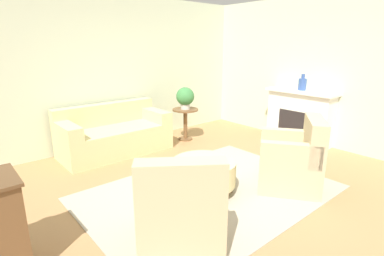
{
  "coord_description": "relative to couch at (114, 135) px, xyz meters",
  "views": [
    {
      "loc": [
        -2.52,
        -2.59,
        1.9
      ],
      "look_at": [
        0.15,
        0.55,
        0.75
      ],
      "focal_mm": 28.0,
      "sensor_mm": 36.0,
      "label": 1
    }
  ],
  "objects": [
    {
      "name": "ground_plane",
      "position": [
        0.24,
        -2.25,
        -0.33
      ],
      "size": [
        16.0,
        16.0,
        0.0
      ],
      "primitive_type": "plane",
      "color": "#AD7F51"
    },
    {
      "name": "side_table",
      "position": [
        1.46,
        -0.24,
        0.11
      ],
      "size": [
        0.52,
        0.52,
        0.65
      ],
      "color": "brown",
      "rests_on": "ground_plane"
    },
    {
      "name": "rug",
      "position": [
        0.24,
        -2.25,
        -0.32
      ],
      "size": [
        3.2,
        2.27,
        0.01
      ],
      "color": "#B2A893",
      "rests_on": "ground_plane"
    },
    {
      "name": "couch",
      "position": [
        0.0,
        0.0,
        0.0
      ],
      "size": [
        1.9,
        0.89,
        0.86
      ],
      "color": "beige",
      "rests_on": "ground_plane"
    },
    {
      "name": "wall_back",
      "position": [
        0.24,
        0.55,
        1.07
      ],
      "size": [
        9.49,
        0.12,
        2.8
      ],
      "color": "beige",
      "rests_on": "ground_plane"
    },
    {
      "name": "wall_right",
      "position": [
        3.33,
        -2.25,
        1.07
      ],
      "size": [
        0.12,
        10.06,
        2.8
      ],
      "color": "beige",
      "rests_on": "ground_plane"
    },
    {
      "name": "armchair_left",
      "position": [
        -0.73,
        -2.86,
        0.05
      ],
      "size": [
        1.08,
        1.08,
        0.97
      ],
      "color": "#C6B289",
      "rests_on": "rug"
    },
    {
      "name": "armchair_right",
      "position": [
        1.22,
        -2.86,
        0.05
      ],
      "size": [
        1.08,
        1.08,
        0.97
      ],
      "color": "#C6B289",
      "rests_on": "rug"
    },
    {
      "name": "potted_plant_on_side_table",
      "position": [
        1.46,
        -0.24,
        0.56
      ],
      "size": [
        0.36,
        0.36,
        0.44
      ],
      "color": "beige",
      "rests_on": "side_table"
    },
    {
      "name": "fireplace",
      "position": [
        3.08,
        -1.83,
        0.22
      ],
      "size": [
        0.44,
        1.37,
        1.05
      ],
      "color": "white",
      "rests_on": "ground_plane"
    },
    {
      "name": "vase_mantel_near",
      "position": [
        3.07,
        -1.83,
        0.85
      ],
      "size": [
        0.15,
        0.15,
        0.31
      ],
      "color": "#38569E",
      "rests_on": "fireplace"
    },
    {
      "name": "ottoman_table",
      "position": [
        0.19,
        -2.18,
        -0.04
      ],
      "size": [
        0.85,
        0.85,
        0.43
      ],
      "color": "beige",
      "rests_on": "rug"
    }
  ]
}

